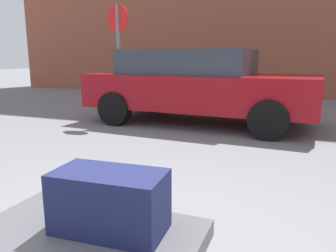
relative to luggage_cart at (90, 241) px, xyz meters
The scene contains 4 objects.
luggage_cart is the anchor object (origin of this frame).
duffel_bag_navy_front_right 0.27m from the luggage_cart, 16.61° to the left, with size 0.60×0.32×0.34m, color #191E47.
parked_car 4.87m from the luggage_cart, 99.41° to the left, with size 4.39×2.09×1.42m.
no_parking_sign 4.83m from the luggage_cart, 117.46° to the left, with size 0.50×0.10×2.24m.
Camera 1 is at (1.01, -1.38, 1.27)m, focal length 35.04 mm.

